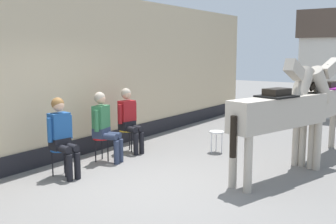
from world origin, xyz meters
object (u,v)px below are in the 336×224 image
at_px(saddled_horse_far, 323,102).
at_px(spare_stool_white, 217,134).
at_px(seated_visitor_middle, 104,123).
at_px(saddled_horse_near, 284,111).
at_px(seated_visitor_far, 129,117).
at_px(seated_visitor_near, 62,133).

relative_size(saddled_horse_far, spare_stool_white, 6.50).
height_order(seated_visitor_middle, saddled_horse_near, saddled_horse_near).
bearing_deg(seated_visitor_far, seated_visitor_middle, -83.95).
bearing_deg(saddled_horse_far, seated_visitor_far, -153.07).
bearing_deg(seated_visitor_middle, seated_visitor_far, 96.05).
height_order(saddled_horse_far, spare_stool_white, saddled_horse_far).
height_order(seated_visitor_near, seated_visitor_middle, same).
bearing_deg(saddled_horse_near, seated_visitor_far, -177.33).
distance_m(seated_visitor_far, saddled_horse_near, 3.36).
xyz_separation_m(saddled_horse_far, spare_stool_white, (-1.99, -0.76, -0.76)).
distance_m(saddled_horse_near, spare_stool_white, 2.11).
bearing_deg(seated_visitor_middle, saddled_horse_far, 37.67).
distance_m(seated_visitor_far, spare_stool_white, 1.94).
bearing_deg(saddled_horse_near, seated_visitor_middle, -162.43).
height_order(seated_visitor_near, seated_visitor_far, same).
xyz_separation_m(seated_visitor_middle, spare_stool_white, (1.49, 1.92, -0.38)).
height_order(seated_visitor_near, spare_stool_white, seated_visitor_near).
bearing_deg(seated_visitor_middle, seated_visitor_near, -86.86).
bearing_deg(seated_visitor_middle, spare_stool_white, 52.14).
relative_size(seated_visitor_near, seated_visitor_far, 1.00).
distance_m(seated_visitor_near, seated_visitor_far, 2.00).
bearing_deg(saddled_horse_far, seated_visitor_near, -131.91).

